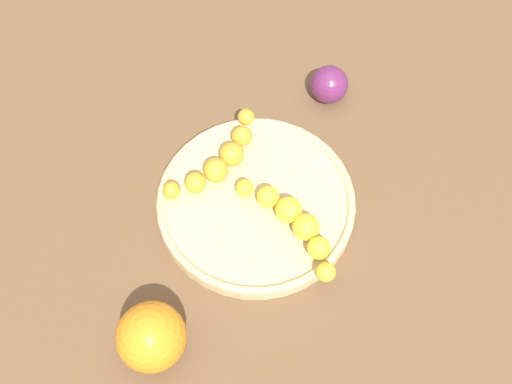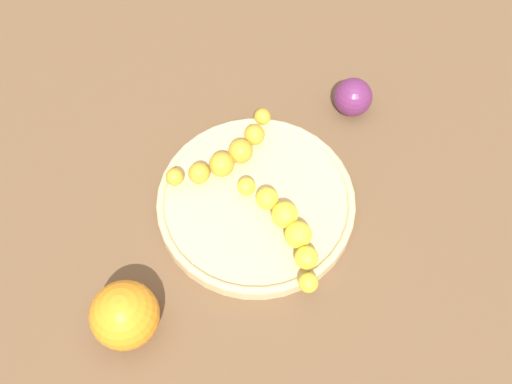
# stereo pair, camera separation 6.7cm
# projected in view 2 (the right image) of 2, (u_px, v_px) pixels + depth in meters

# --- Properties ---
(ground_plane) EXTENTS (2.40, 2.40, 0.00)m
(ground_plane) POSITION_uv_depth(u_px,v_px,m) (256.00, 207.00, 0.77)
(ground_plane) COLOR brown
(fruit_bowl) EXTENTS (0.25, 0.25, 0.02)m
(fruit_bowl) POSITION_uv_depth(u_px,v_px,m) (256.00, 202.00, 0.76)
(fruit_bowl) COLOR #D1B784
(fruit_bowl) RESTS_ON ground_plane
(banana_yellow) EXTENTS (0.16, 0.05, 0.03)m
(banana_yellow) POSITION_uv_depth(u_px,v_px,m) (287.00, 227.00, 0.72)
(banana_yellow) COLOR yellow
(banana_yellow) RESTS_ON fruit_bowl
(banana_spotted) EXTENTS (0.07, 0.16, 0.03)m
(banana_spotted) POSITION_uv_depth(u_px,v_px,m) (228.00, 154.00, 0.77)
(banana_spotted) COLOR gold
(banana_spotted) RESTS_ON fruit_bowl
(orange_fruit) EXTENTS (0.08, 0.08, 0.08)m
(orange_fruit) POSITION_uv_depth(u_px,v_px,m) (125.00, 315.00, 0.67)
(orange_fruit) COLOR orange
(orange_fruit) RESTS_ON ground_plane
(plum_purple) EXTENTS (0.05, 0.05, 0.05)m
(plum_purple) POSITION_uv_depth(u_px,v_px,m) (353.00, 97.00, 0.83)
(plum_purple) COLOR #662659
(plum_purple) RESTS_ON ground_plane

